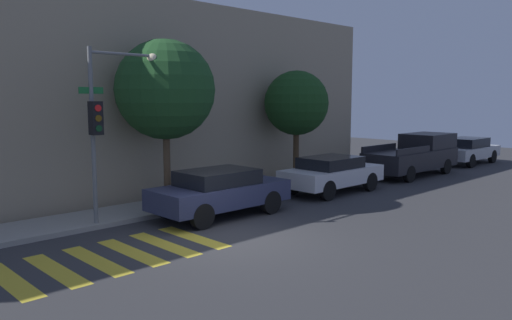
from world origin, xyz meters
name	(u,v)px	position (x,y,z in m)	size (l,w,h in m)	color
ground_plane	(232,239)	(0.00, 0.00, 0.00)	(60.00, 60.00, 0.00)	#333335
sidewalk	(145,210)	(0.00, 4.20, 0.07)	(26.00, 1.99, 0.14)	gray
building_row	(79,99)	(0.00, 8.59, 3.55)	(26.00, 6.00, 7.10)	gray
crosswalk	(96,260)	(-3.34, 0.80, 0.00)	(5.81, 2.60, 0.00)	gold
traffic_light_pole	(110,107)	(-1.52, 3.37, 3.34)	(2.48, 0.56, 4.96)	slate
sedan_near_corner	(220,191)	(1.35, 2.10, 0.78)	(4.35, 1.87, 1.44)	#2D3351
sedan_middle	(332,173)	(6.89, 2.10, 0.76)	(4.29, 1.87, 1.38)	silver
pickup_truck	(415,155)	(13.24, 2.10, 0.96)	(5.54, 1.96, 1.90)	black
sedan_far_end	(467,150)	(18.97, 2.10, 0.77)	(4.62, 1.83, 1.43)	#B7BABF
tree_near_corner	(165,90)	(0.88, 4.21, 3.84)	(3.20, 3.20, 5.45)	brown
tree_midblock	(297,103)	(7.21, 4.21, 3.37)	(2.64, 2.64, 4.71)	#4C3823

